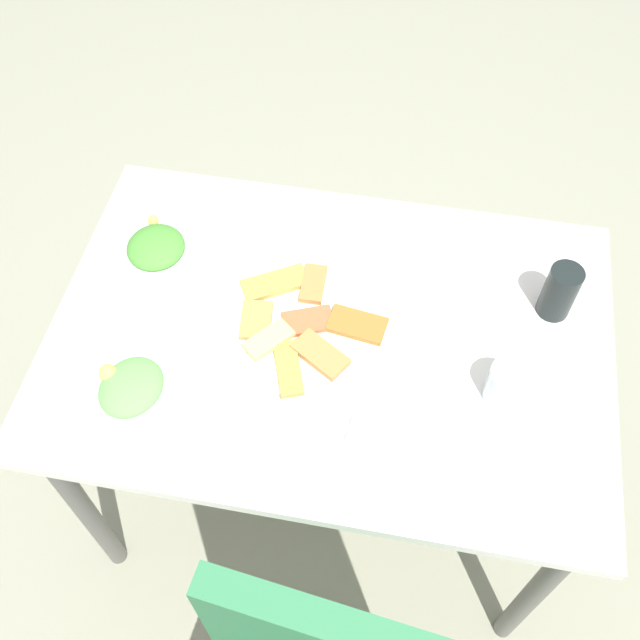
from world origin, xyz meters
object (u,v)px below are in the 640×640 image
pide_platter (304,321)px  salad_plate_rice (156,249)px  salad_plate_greens (131,388)px  spoon (395,455)px  fork (398,437)px  paper_napkin (396,447)px  dining_table (330,355)px  drinking_glass (507,385)px  soda_can (560,292)px

pide_platter → salad_plate_rice: size_ratio=1.69×
salad_plate_greens → spoon: 0.50m
fork → paper_napkin: bearing=101.8°
pide_platter → salad_plate_greens: size_ratio=1.88×
fork → dining_table: bearing=-40.4°
drinking_glass → spoon: (0.18, 0.16, -0.04)m
dining_table → paper_napkin: paper_napkin is taller
pide_platter → paper_napkin: 0.32m
salad_plate_greens → soda_can: 0.85m
salad_plate_greens → drinking_glass: size_ratio=2.20×
salad_plate_greens → salad_plate_rice: (0.06, -0.33, 0.00)m
soda_can → drinking_glass: soda_can is taller
salad_plate_greens → fork: (-0.50, 0.00, -0.01)m
salad_plate_greens → soda_can: soda_can is taller
pide_platter → fork: pide_platter is taller
pide_platter → paper_napkin: (-0.22, 0.23, -0.01)m
spoon → soda_can: bearing=-111.8°
paper_napkin → fork: (0.00, -0.02, 0.00)m
soda_can → paper_napkin: size_ratio=0.99×
soda_can → fork: soda_can is taller
salad_plate_rice → paper_napkin: 0.66m
salad_plate_greens → salad_plate_rice: size_ratio=0.90×
soda_can → fork: 0.44m
spoon → dining_table: bearing=-42.3°
pide_platter → spoon: (-0.22, 0.25, -0.00)m
dining_table → paper_napkin: 0.29m
salad_plate_rice → spoon: bearing=146.2°
salad_plate_rice → soda_can: size_ratio=1.73×
drinking_glass → fork: bearing=33.7°
soda_can → drinking_glass: size_ratio=1.41×
paper_napkin → fork: bearing=-90.0°
drinking_glass → paper_napkin: (0.18, 0.14, -0.04)m
salad_plate_rice → fork: size_ratio=1.17×
salad_plate_greens → paper_napkin: salad_plate_greens is taller
pide_platter → salad_plate_greens: salad_plate_greens is taller
paper_napkin → dining_table: bearing=-54.4°
soda_can → dining_table: bearing=17.5°
drinking_glass → soda_can: bearing=-112.4°
dining_table → salad_plate_rice: salad_plate_rice is taller
drinking_glass → paper_napkin: drinking_glass is taller
pide_platter → salad_plate_greens: bearing=36.2°
dining_table → soda_can: soda_can is taller
salad_plate_rice → drinking_glass: bearing=163.8°
paper_napkin → spoon: 0.02m
salad_plate_rice → paper_napkin: (-0.56, 0.36, -0.02)m
dining_table → paper_napkin: size_ratio=9.06×
fork → drinking_glass: bearing=-134.5°
pide_platter → soda_can: bearing=-165.5°
paper_napkin → soda_can: bearing=-127.3°
salad_plate_greens → pide_platter: bearing=-143.8°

